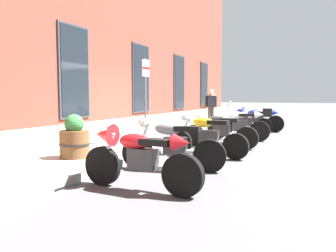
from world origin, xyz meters
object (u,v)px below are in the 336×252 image
Objects in this scene: motorcycle_black_naked at (219,131)px; motorcycle_white_sport at (236,123)px; motorcycle_red_sport at (136,155)px; pedestrian_tan_coat at (212,103)px; motorcycle_yellow_naked at (206,136)px; pedestrian_dark_jacket at (211,105)px; motorcycle_blue_sport at (255,118)px; barrel_planter at (74,140)px; motorcycle_silver_touring at (248,121)px; parking_sign at (145,89)px; motorcycle_grey_naked at (172,145)px.

motorcycle_white_sport is at bearing -1.95° from motorcycle_black_naked.
motorcycle_red_sport is 12.37m from pedestrian_tan_coat.
motorcycle_white_sport is at bearing 1.25° from motorcycle_yellow_naked.
pedestrian_tan_coat is (7.38, 2.47, 0.60)m from motorcycle_black_naked.
motorcycle_blue_sport is at bearing -127.17° from pedestrian_dark_jacket.
motorcycle_black_naked is 4.16m from barrel_planter.
pedestrian_tan_coat is (3.97, 2.60, 0.54)m from motorcycle_silver_touring.
motorcycle_silver_touring is (4.99, 0.00, 0.04)m from motorcycle_yellow_naked.
motorcycle_red_sport is at bearing -153.97° from parking_sign.
parking_sign is (-7.81, -0.57, 0.61)m from pedestrian_dark_jacket.
motorcycle_grey_naked is 2.09m from barrel_planter.
motorcycle_blue_sport is 3.10m from pedestrian_dark_jacket.
parking_sign reaches higher than barrel_planter.
pedestrian_tan_coat reaches higher than motorcycle_blue_sport.
motorcycle_grey_naked is 0.95× the size of motorcycle_black_naked.
barrel_planter is (-2.53, 0.33, -1.11)m from parking_sign.
parking_sign is at bearing 38.56° from motorcycle_grey_naked.
motorcycle_blue_sport is at bearing -1.02° from motorcycle_grey_naked.
motorcycle_silver_touring reaches higher than motorcycle_black_naked.
parking_sign is at bearing 147.24° from motorcycle_white_sport.
motorcycle_yellow_naked is at bearing -1.89° from motorcycle_red_sport.
pedestrian_dark_jacket reaches higher than motorcycle_yellow_naked.
motorcycle_black_naked is 1.32× the size of pedestrian_tan_coat.
motorcycle_red_sport is at bearing -179.65° from motorcycle_black_naked.
motorcycle_white_sport is 1.65m from motorcycle_silver_touring.
parking_sign is at bearing -7.33° from barrel_planter.
pedestrian_dark_jacket is (4.99, 2.38, 0.45)m from motorcycle_white_sport.
motorcycle_black_naked is 7.16m from pedestrian_dark_jacket.
pedestrian_dark_jacket is (6.75, 2.32, 0.55)m from motorcycle_black_naked.
pedestrian_tan_coat is (12.10, 2.50, 0.53)m from motorcycle_red_sport.
motorcycle_silver_touring reaches higher than motorcycle_red_sport.
motorcycle_grey_naked is at bearing 174.51° from motorcycle_yellow_naked.
motorcycle_blue_sport is (9.62, -0.09, 0.00)m from motorcycle_red_sport.
parking_sign is at bearing -175.18° from pedestrian_tan_coat.
barrel_planter is at bearing 132.32° from motorcycle_yellow_naked.
pedestrian_dark_jacket is 0.65m from pedestrian_tan_coat.
pedestrian_tan_coat reaches higher than motorcycle_red_sport.
motorcycle_white_sport is 0.89× the size of parking_sign.
barrel_planter is (-10.98, -0.39, -0.54)m from pedestrian_tan_coat.
motorcycle_white_sport is at bearing 178.92° from motorcycle_blue_sport.
motorcycle_yellow_naked is 0.99× the size of motorcycle_silver_touring.
pedestrian_dark_jacket is at bearing 19.00° from motorcycle_black_naked.
parking_sign reaches higher than motorcycle_grey_naked.
pedestrian_tan_coat is (2.48, 2.59, 0.53)m from motorcycle_blue_sport.
parking_sign reaches higher than motorcycle_blue_sport.
motorcycle_grey_naked is 8.13m from motorcycle_blue_sport.
motorcycle_black_naked is at bearing 0.35° from motorcycle_red_sport.
motorcycle_silver_touring is at bearing -1.33° from motorcycle_grey_naked.
pedestrian_tan_coat reaches higher than motorcycle_silver_touring.
motorcycle_silver_touring reaches higher than barrel_planter.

